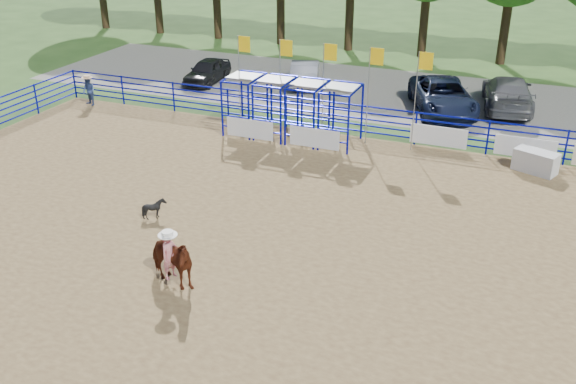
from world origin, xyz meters
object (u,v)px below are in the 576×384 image
(car_a, at_px, (207,71))
(car_b, at_px, (305,72))
(car_c, at_px, (443,96))
(calf, at_px, (154,208))
(announcer_table, at_px, (536,162))
(car_d, at_px, (508,93))
(horse_and_rider, at_px, (170,258))
(spectator_cowboy, at_px, (89,90))

(car_a, height_order, car_b, car_b)
(car_b, height_order, car_c, car_c)
(calf, bearing_deg, announcer_table, -47.40)
(car_c, bearing_deg, car_d, 8.09)
(announcer_table, distance_m, car_d, 8.05)
(calf, distance_m, car_c, 16.60)
(horse_and_rider, xyz_separation_m, car_c, (4.25, 18.34, -0.09))
(announcer_table, distance_m, car_a, 19.07)
(car_c, xyz_separation_m, car_d, (2.91, 1.68, 0.02))
(horse_and_rider, height_order, spectator_cowboy, horse_and_rider)
(calf, distance_m, car_d, 19.44)
(car_b, bearing_deg, horse_and_rider, 82.77)
(announcer_table, xyz_separation_m, calf, (-11.59, -8.94, -0.07))
(horse_and_rider, relative_size, car_a, 0.61)
(announcer_table, distance_m, calf, 14.63)
(horse_and_rider, xyz_separation_m, car_a, (-9.02, 18.56, -0.22))
(horse_and_rider, height_order, car_d, horse_and_rider)
(horse_and_rider, bearing_deg, car_b, 100.41)
(horse_and_rider, height_order, car_a, horse_and_rider)
(car_a, distance_m, car_b, 5.56)
(calf, distance_m, car_a, 16.60)
(horse_and_rider, distance_m, car_d, 21.26)
(car_a, distance_m, car_d, 16.25)
(car_b, relative_size, car_d, 0.76)
(calf, relative_size, car_d, 0.13)
(spectator_cowboy, height_order, car_b, spectator_cowboy)
(car_a, bearing_deg, spectator_cowboy, -123.24)
(car_b, bearing_deg, car_c, 148.91)
(calf, bearing_deg, car_b, 8.58)
(horse_and_rider, relative_size, spectator_cowboy, 1.57)
(horse_and_rider, bearing_deg, car_a, 115.92)
(announcer_table, bearing_deg, car_c, 127.31)
(announcer_table, distance_m, car_c, 7.76)
(announcer_table, relative_size, horse_and_rider, 0.67)
(horse_and_rider, relative_size, car_c, 0.42)
(announcer_table, distance_m, car_b, 15.02)
(calf, xyz_separation_m, car_a, (-6.38, 15.32, 0.29))
(car_a, xyz_separation_m, car_c, (13.27, -0.22, 0.13))
(announcer_table, xyz_separation_m, spectator_cowboy, (-21.45, 0.37, 0.35))
(spectator_cowboy, relative_size, car_c, 0.27)
(calf, relative_size, car_a, 0.19)
(horse_and_rider, relative_size, calf, 3.30)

